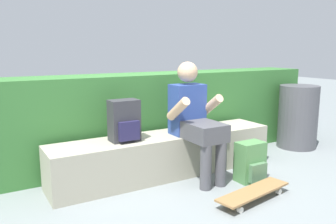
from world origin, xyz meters
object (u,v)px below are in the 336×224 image
at_px(bench_main, 166,155).
at_px(backpack_on_bench, 124,121).
at_px(trash_bin, 298,117).
at_px(person_skater, 195,117).
at_px(skateboard_near_person, 254,192).
at_px(backpack_on_ground, 251,162).

bearing_deg(bench_main, backpack_on_bench, -178.85).
relative_size(bench_main, trash_bin, 2.93).
distance_m(person_skater, trash_bin, 1.86).
bearing_deg(trash_bin, backpack_on_bench, -179.58).
distance_m(skateboard_near_person, backpack_on_ground, 0.48).
distance_m(person_skater, backpack_on_bench, 0.71).
xyz_separation_m(bench_main, person_skater, (0.21, -0.21, 0.42)).
xyz_separation_m(bench_main, backpack_on_bench, (-0.47, -0.01, 0.41)).
bearing_deg(person_skater, trash_bin, 6.94).
height_order(backpack_on_bench, backpack_on_ground, backpack_on_bench).
distance_m(backpack_on_ground, trash_bin, 1.55).
height_order(skateboard_near_person, backpack_on_ground, backpack_on_ground).
xyz_separation_m(bench_main, backpack_on_ground, (0.64, -0.59, -0.02)).
xyz_separation_m(person_skater, backpack_on_ground, (0.42, -0.37, -0.44)).
xyz_separation_m(person_skater, skateboard_near_person, (0.13, -0.73, -0.56)).
distance_m(bench_main, backpack_on_bench, 0.62).
bearing_deg(backpack_on_ground, backpack_on_bench, 152.40).
distance_m(skateboard_near_person, backpack_on_bench, 1.35).
relative_size(person_skater, trash_bin, 1.42).
xyz_separation_m(skateboard_near_person, backpack_on_ground, (0.30, 0.35, 0.12)).
height_order(skateboard_near_person, backpack_on_bench, backpack_on_bench).
bearing_deg(bench_main, backpack_on_ground, -42.72).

